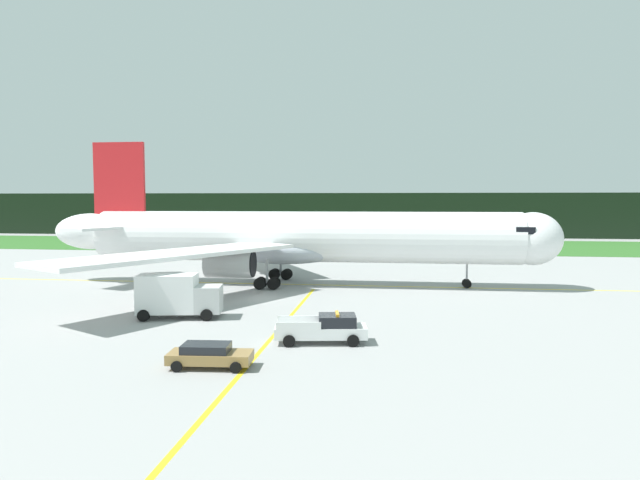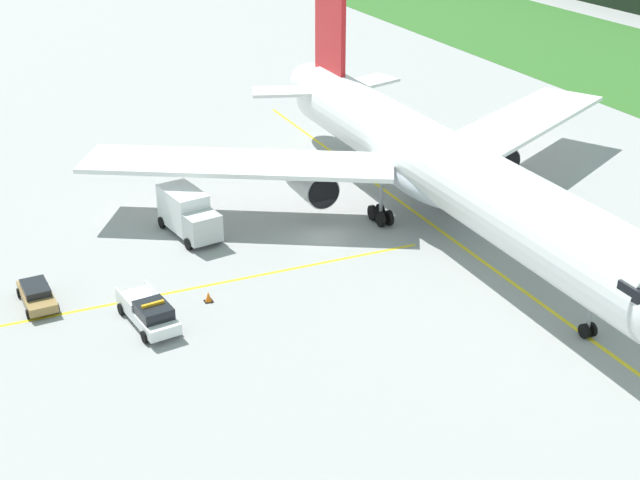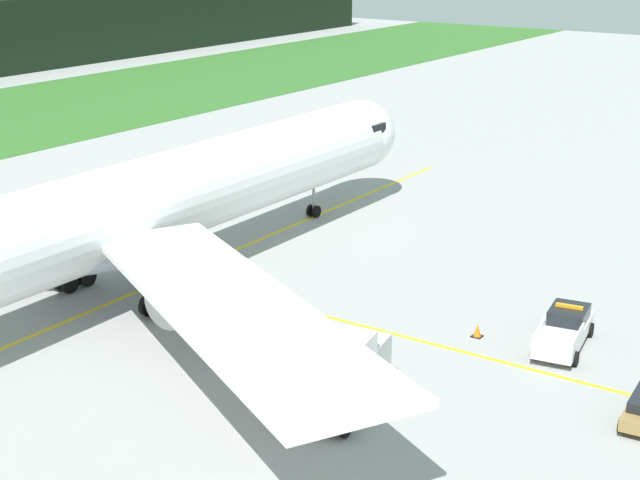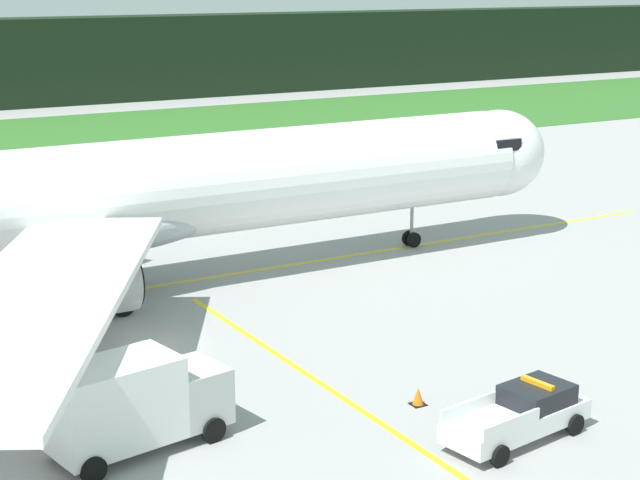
{
  "view_description": "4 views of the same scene",
  "coord_description": "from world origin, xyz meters",
  "px_view_note": "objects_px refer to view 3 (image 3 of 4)",
  "views": [
    {
      "loc": [
        12.31,
        -49.11,
        9.04
      ],
      "look_at": [
        4.47,
        7.7,
        4.83
      ],
      "focal_mm": 31.2,
      "sensor_mm": 36.0,
      "label": 1
    },
    {
      "loc": [
        53.69,
        -23.26,
        26.84
      ],
      "look_at": [
        5.65,
        -2.67,
        2.56
      ],
      "focal_mm": 48.27,
      "sensor_mm": 36.0,
      "label": 2
    },
    {
      "loc": [
        -36.3,
        -30.11,
        20.35
      ],
      "look_at": [
        3.62,
        -2.72,
        4.57
      ],
      "focal_mm": 53.93,
      "sensor_mm": 36.0,
      "label": 3
    },
    {
      "loc": [
        -14.68,
        -40.44,
        15.8
      ],
      "look_at": [
        7.37,
        -1.54,
        4.24
      ],
      "focal_mm": 57.9,
      "sensor_mm": 36.0,
      "label": 4
    }
  ],
  "objects_px": {
    "catering_truck": "(340,372)",
    "apron_cone": "(477,331)",
    "ops_pickup_truck": "(565,329)",
    "airliner": "(141,208)"
  },
  "relations": [
    {
      "from": "airliner",
      "to": "catering_truck",
      "type": "relative_size",
      "value": 8.25
    },
    {
      "from": "catering_truck",
      "to": "apron_cone",
      "type": "distance_m",
      "value": 10.81
    },
    {
      "from": "airliner",
      "to": "catering_truck",
      "type": "height_order",
      "value": "airliner"
    },
    {
      "from": "ops_pickup_truck",
      "to": "apron_cone",
      "type": "height_order",
      "value": "ops_pickup_truck"
    },
    {
      "from": "catering_truck",
      "to": "apron_cone",
      "type": "relative_size",
      "value": 9.37
    },
    {
      "from": "airliner",
      "to": "ops_pickup_truck",
      "type": "height_order",
      "value": "airliner"
    },
    {
      "from": "catering_truck",
      "to": "apron_cone",
      "type": "height_order",
      "value": "catering_truck"
    },
    {
      "from": "airliner",
      "to": "ops_pickup_truck",
      "type": "xyz_separation_m",
      "value": [
        6.08,
        -23.47,
        -4.03
      ]
    },
    {
      "from": "airliner",
      "to": "ops_pickup_truck",
      "type": "relative_size",
      "value": 9.02
    },
    {
      "from": "airliner",
      "to": "apron_cone",
      "type": "relative_size",
      "value": 77.35
    }
  ]
}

